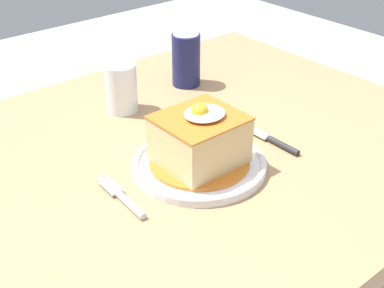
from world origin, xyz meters
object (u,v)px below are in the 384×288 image
Objects in this scene: main_plate at (199,163)px; knife at (274,141)px; soda_can at (186,60)px; drinking_glass at (121,91)px; fork at (124,199)px.

knife is at bearing -9.51° from main_plate.
soda_can is 0.19m from drinking_glass.
fork is at bearing 174.96° from knife.
soda_can is (0.21, 0.29, 0.05)m from main_plate.
drinking_glass is (0.18, 0.28, 0.04)m from fork.
fork is 0.33m from drinking_glass.
main_plate is 0.16m from fork.
main_plate reaches higher than fork.
fork is 0.33m from knife.
drinking_glass is at bearing 56.76° from fork.
main_plate is 0.37m from soda_can.
soda_can reaches higher than main_plate.
knife is 1.33× the size of soda_can.
knife is 0.34m from drinking_glass.
main_plate is at bearing -125.89° from soda_can.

